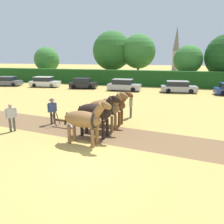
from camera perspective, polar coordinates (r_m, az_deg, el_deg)
ground_plane at (r=9.61m, az=-6.58°, el=-13.93°), size 240.00×240.00×0.00m
plowed_furrow_strip at (r=15.68m, az=-16.72°, el=-3.15°), size 27.38×6.40×0.01m
hedgerow at (r=35.35m, az=11.08°, el=8.59°), size 67.18×1.79×2.44m
tree_far_left at (r=47.26m, az=-16.66°, el=12.98°), size 5.00×5.00×6.50m
tree_left at (r=42.49m, az=-0.02°, el=15.66°), size 7.20×7.20×9.21m
tree_center_left at (r=41.19m, az=6.94°, el=15.42°), size 6.13×6.13×8.54m
tree_center at (r=38.67m, az=19.27°, el=12.79°), size 4.65×4.65×6.43m
church_spire at (r=79.79m, az=16.42°, el=15.82°), size 2.22×2.22×14.43m
draft_horse_lead_left at (r=11.41m, az=-7.17°, el=-1.90°), size 2.90×1.16×2.48m
draft_horse_lead_right at (r=12.46m, az=-4.20°, el=0.01°), size 2.85×1.23×2.57m
draft_horse_trail_left at (r=13.58m, az=-1.69°, el=1.13°), size 2.79×1.24×2.56m
draft_horse_trail_right at (r=14.74m, az=0.43°, el=1.90°), size 2.61×1.14×2.42m
plow at (r=14.66m, az=-12.17°, el=-2.78°), size 1.61×0.52×1.13m
farmer_at_plow at (r=15.49m, az=-15.33°, el=0.75°), size 0.45×0.59×1.77m
farmer_beside_team at (r=16.52m, az=4.99°, el=2.11°), size 0.45×0.69×1.80m
farmer_onlooker_left at (r=14.76m, az=-24.85°, el=-0.79°), size 0.48×0.57×1.76m
parked_car_far_left at (r=39.03m, az=-25.54°, el=7.24°), size 4.33×2.43×1.50m
parked_car_left at (r=35.49m, az=-17.19°, el=7.48°), size 4.67×2.29×1.57m
parked_car_center_left at (r=32.61m, az=-7.57°, el=7.40°), size 4.14×2.39×1.51m
parked_car_center at (r=30.11m, az=3.08°, el=7.01°), size 4.48×1.75×1.59m
parked_car_center_right at (r=29.77m, az=16.93°, el=6.27°), size 4.68×2.34×1.51m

